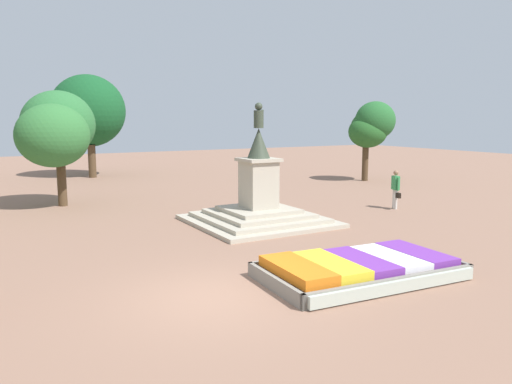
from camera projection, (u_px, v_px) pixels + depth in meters
The scene contains 7 objects.
ground_plane at pixel (214, 297), 10.91m from camera, with size 95.31×95.31×0.00m, color #8C6651.
flower_planter at pixel (359, 269), 12.20m from camera, with size 5.03×3.01×0.55m.
statue_monument at pixel (259, 204), 18.59m from camera, with size 4.78×4.78×4.45m.
pedestrian_with_handbag at pixel (396, 187), 21.49m from camera, with size 0.37×0.71×1.68m.
park_tree_far_left at pixel (56, 130), 21.80m from camera, with size 3.53×3.92×5.12m.
park_tree_behind_statue at pixel (371, 127), 31.03m from camera, with size 3.01×2.69×4.94m.
park_tree_far_right at pixel (85, 111), 33.17m from camera, with size 5.16×5.11×6.78m.
Camera 1 is at (-4.38, -9.53, 3.88)m, focal length 35.00 mm.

